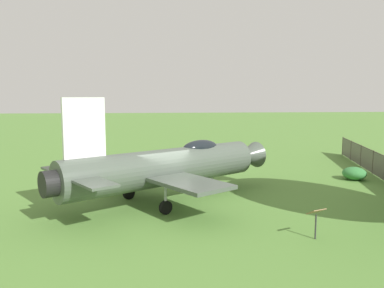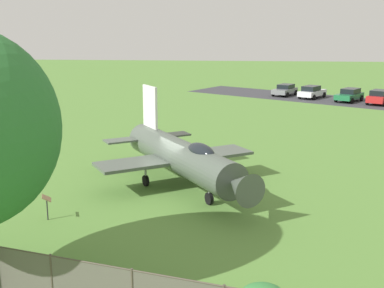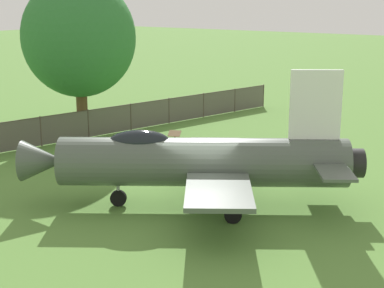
# 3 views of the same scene
# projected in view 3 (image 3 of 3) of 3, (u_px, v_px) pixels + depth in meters

# --- Properties ---
(ground_plane) EXTENTS (200.00, 200.00, 0.00)m
(ground_plane) POSITION_uv_depth(u_px,v_px,m) (203.00, 207.00, 21.38)
(ground_plane) COLOR #568438
(display_jet) EXTENTS (11.45, 9.18, 5.04)m
(display_jet) POSITION_uv_depth(u_px,v_px,m) (193.00, 161.00, 20.96)
(display_jet) COLOR #4C564C
(display_jet) RESTS_ON ground_plane
(shade_tree) EXTENTS (6.07, 5.90, 8.54)m
(shade_tree) POSITION_uv_depth(u_px,v_px,m) (79.00, 38.00, 30.62)
(shade_tree) COLOR brown
(shade_tree) RESTS_ON ground_plane
(perimeter_fence) EXTENTS (8.35, 32.70, 1.56)m
(perimeter_fence) POSITION_uv_depth(u_px,v_px,m) (41.00, 130.00, 29.84)
(perimeter_fence) COLOR #4C4238
(perimeter_fence) RESTS_ON ground_plane
(info_plaque) EXTENTS (0.70, 0.59, 1.14)m
(info_plaque) POSITION_uv_depth(u_px,v_px,m) (175.00, 137.00, 28.34)
(info_plaque) COLOR #333333
(info_plaque) RESTS_ON ground_plane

